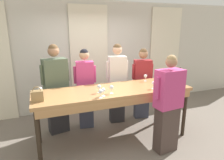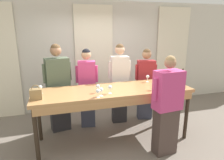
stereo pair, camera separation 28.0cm
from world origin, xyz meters
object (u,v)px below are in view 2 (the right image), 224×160
(host_pouring, at_px, (167,107))
(wine_glass_front_mid, at_px, (101,90))
(wine_glass_center_left, at_px, (40,88))
(guest_pink_top, at_px, (87,87))
(wine_glass_back_left, at_px, (98,87))
(guest_olive_jacket, at_px, (58,88))
(wine_glass_front_right, at_px, (154,84))
(wine_bottle, at_px, (182,79))
(wine_glass_center_mid, at_px, (148,77))
(handbag, at_px, (36,94))
(guest_cream_sweater, at_px, (120,82))
(wine_glass_center_right, at_px, (110,87))
(tasting_bar, at_px, (114,94))
(wine_glass_front_left, at_px, (98,91))
(guest_striped_shirt, at_px, (145,83))

(host_pouring, bearing_deg, wine_glass_front_mid, 161.13)
(wine_glass_center_left, xyz_separation_m, guest_pink_top, (0.90, 0.58, -0.25))
(wine_glass_back_left, bearing_deg, guest_olive_jacket, 128.98)
(wine_glass_front_right, bearing_deg, wine_bottle, 9.21)
(wine_glass_front_mid, relative_size, wine_glass_back_left, 1.00)
(wine_glass_center_mid, bearing_deg, wine_glass_back_left, -160.91)
(handbag, relative_size, guest_olive_jacket, 0.13)
(handbag, bearing_deg, guest_olive_jacket, 67.62)
(guest_pink_top, bearing_deg, host_pouring, -50.80)
(guest_cream_sweater, xyz_separation_m, host_pouring, (0.38, -1.36, -0.09))
(wine_glass_center_mid, height_order, host_pouring, host_pouring)
(wine_glass_front_mid, bearing_deg, wine_glass_center_right, 26.62)
(handbag, height_order, wine_glass_back_left, handbag)
(guest_pink_top, height_order, guest_cream_sweater, guest_cream_sweater)
(tasting_bar, height_order, wine_glass_front_left, wine_glass_front_left)
(guest_pink_top, distance_m, guest_cream_sweater, 0.73)
(wine_glass_center_right, distance_m, guest_olive_jacket, 1.27)
(wine_glass_center_mid, height_order, guest_cream_sweater, guest_cream_sweater)
(guest_olive_jacket, height_order, guest_pink_top, guest_olive_jacket)
(wine_glass_front_right, distance_m, wine_glass_center_mid, 0.55)
(wine_glass_center_left, height_order, host_pouring, host_pouring)
(wine_glass_front_mid, height_order, guest_cream_sweater, guest_cream_sweater)
(guest_olive_jacket, bearing_deg, host_pouring, -38.58)
(wine_glass_center_mid, height_order, wine_glass_back_left, same)
(wine_glass_front_right, bearing_deg, handbag, 177.92)
(wine_glass_front_mid, xyz_separation_m, guest_pink_top, (-0.07, 1.01, -0.25))
(wine_bottle, xyz_separation_m, guest_olive_jacket, (-2.34, 0.83, -0.22))
(handbag, xyz_separation_m, wine_glass_front_right, (2.03, -0.07, 0.02))
(wine_glass_center_left, distance_m, guest_cream_sweater, 1.75)
(wine_glass_front_left, xyz_separation_m, wine_glass_center_left, (-0.91, 0.48, 0.00))
(tasting_bar, relative_size, guest_olive_jacket, 1.58)
(wine_glass_back_left, bearing_deg, wine_glass_center_right, -29.35)
(tasting_bar, height_order, wine_glass_center_right, wine_glass_center_right)
(wine_glass_center_right, relative_size, host_pouring, 0.09)
(wine_glass_back_left, bearing_deg, tasting_bar, 16.04)
(handbag, height_order, guest_olive_jacket, guest_olive_jacket)
(wine_glass_back_left, xyz_separation_m, guest_cream_sweater, (0.67, 0.81, -0.19))
(guest_pink_top, bearing_deg, wine_glass_back_left, -85.86)
(wine_glass_back_left, distance_m, host_pouring, 1.22)
(guest_olive_jacket, xyz_separation_m, host_pouring, (1.71, -1.36, -0.07))
(guest_striped_shirt, bearing_deg, wine_glass_front_left, -142.09)
(wine_bottle, relative_size, wine_glass_center_right, 2.26)
(wine_glass_front_right, bearing_deg, wine_glass_center_left, 169.77)
(wine_glass_front_mid, height_order, guest_olive_jacket, guest_olive_jacket)
(wine_glass_center_left, xyz_separation_m, guest_cream_sweater, (1.63, 0.58, -0.19))
(wine_glass_center_left, xyz_separation_m, wine_glass_center_mid, (2.11, 0.17, -0.00))
(wine_bottle, height_order, wine_glass_front_mid, wine_bottle)
(wine_glass_center_right, xyz_separation_m, wine_glass_back_left, (-0.19, 0.11, 0.00))
(tasting_bar, xyz_separation_m, wine_glass_center_left, (-1.28, 0.14, 0.19))
(guest_olive_jacket, height_order, guest_cream_sweater, guest_olive_jacket)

